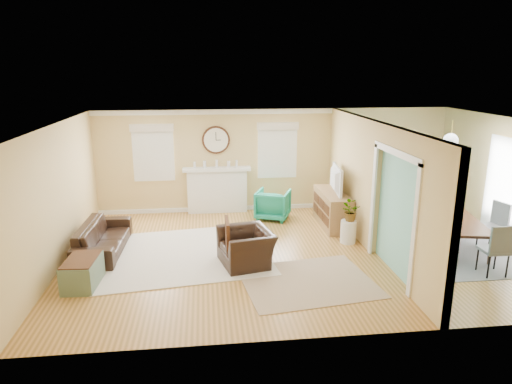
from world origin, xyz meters
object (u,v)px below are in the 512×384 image
(eames_chair, at_px, (246,247))
(dining_table, at_px, (456,235))
(sofa, at_px, (103,238))
(credenza, at_px, (332,209))
(green_chair, at_px, (273,205))

(eames_chair, distance_m, dining_table, 4.32)
(sofa, relative_size, eames_chair, 1.98)
(credenza, distance_m, dining_table, 2.73)
(sofa, xyz_separation_m, credenza, (5.00, 1.05, 0.10))
(eames_chair, height_order, green_chair, green_chair)
(eames_chair, distance_m, credenza, 2.96)
(sofa, bearing_deg, credenza, -76.65)
(credenza, bearing_deg, green_chair, 153.79)
(green_chair, relative_size, credenza, 0.50)
(green_chair, xyz_separation_m, dining_table, (3.41, -2.37, -0.06))
(credenza, xyz_separation_m, dining_table, (2.11, -1.73, -0.10))
(eames_chair, relative_size, green_chair, 1.31)
(green_chair, height_order, credenza, credenza)
(eames_chair, bearing_deg, sofa, -121.35)
(sofa, relative_size, credenza, 1.28)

